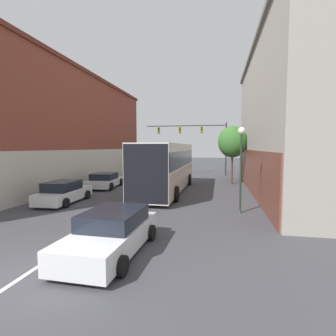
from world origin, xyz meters
TOP-DOWN VIEW (x-y plane):
  - ground_plane at (0.00, 0.00)m, footprint 160.00×160.00m
  - lane_center_line at (0.00, 15.11)m, footprint 0.14×42.22m
  - building_left_brick at (-9.82, 15.93)m, footprint 6.98×28.70m
  - building_right_storefront at (12.45, 15.45)m, footprint 10.37×21.38m
  - bus at (1.11, 13.97)m, footprint 2.96×11.95m
  - hatchback_foreground at (1.66, 2.08)m, footprint 2.20×4.54m
  - parked_car_left_near at (-4.28, 30.52)m, footprint 2.48×4.73m
  - parked_car_left_mid at (-4.40, 14.81)m, footprint 2.40×4.41m
  - parked_car_left_far at (-4.30, 8.66)m, footprint 2.05×4.34m
  - traffic_signal_gantry at (2.51, 26.21)m, footprint 9.76×0.36m
  - street_lamp at (6.17, 8.18)m, footprint 0.39×0.39m
  - street_tree_near at (6.25, 19.20)m, footprint 2.64×2.38m

SIDE VIEW (x-z plane):
  - ground_plane at x=0.00m, z-range 0.00..0.00m
  - lane_center_line at x=0.00m, z-range 0.00..0.01m
  - parked_car_left_mid at x=-4.40m, z-range -0.02..1.24m
  - parked_car_left_near at x=-4.28m, z-range -0.02..1.29m
  - parked_car_left_far at x=-4.30m, z-range -0.04..1.32m
  - hatchback_foreground at x=1.66m, z-range -0.03..1.32m
  - bus at x=1.11m, z-range 0.22..3.89m
  - street_lamp at x=6.17m, z-range 0.74..5.18m
  - street_tree_near at x=6.25m, z-range 1.22..6.59m
  - traffic_signal_gantry at x=2.51m, z-range 1.61..7.94m
  - building_left_brick at x=-9.82m, z-range 0.11..10.33m
  - building_right_storefront at x=12.45m, z-range 0.12..11.11m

